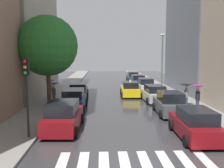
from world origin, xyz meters
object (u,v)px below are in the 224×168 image
at_px(parked_car_left_nearest, 64,117).
at_px(parked_car_left_third, 78,90).
at_px(traffic_light_left_corner, 26,80).
at_px(parked_car_right_third, 154,94).
at_px(parked_car_right_nearest, 195,124).
at_px(lamp_post_right, 162,59).
at_px(parked_car_right_fifth, 137,81).
at_px(street_tree_left, 48,46).
at_px(taxi_midroad, 130,89).
at_px(parked_car_right_sixth, 133,77).
at_px(pedestrian_by_kerb, 186,89).
at_px(parked_car_right_second, 170,104).
at_px(pedestrian_far_side, 54,88).
at_px(pedestrian_foreground, 50,84).
at_px(parked_car_right_fourth, 145,86).
at_px(parked_car_left_second, 74,100).
at_px(pedestrian_near_tree, 198,91).

bearing_deg(parked_car_left_nearest, parked_car_left_third, 3.20).
bearing_deg(traffic_light_left_corner, parked_car_right_third, 49.40).
relative_size(parked_car_left_third, parked_car_right_nearest, 1.05).
relative_size(parked_car_left_nearest, lamp_post_right, 0.70).
height_order(parked_car_right_fifth, street_tree_left, street_tree_left).
height_order(parked_car_left_nearest, taxi_midroad, parked_car_left_nearest).
relative_size(parked_car_right_third, parked_car_right_fifth, 0.91).
height_order(parked_car_right_sixth, pedestrian_by_kerb, pedestrian_by_kerb).
relative_size(taxi_midroad, lamp_post_right, 0.65).
bearing_deg(parked_car_right_third, lamp_post_right, -24.34).
distance_m(parked_car_left_nearest, parked_car_right_second, 8.46).
bearing_deg(street_tree_left, pedestrian_far_side, 82.39).
height_order(parked_car_left_nearest, pedestrian_foreground, pedestrian_foreground).
bearing_deg(parked_car_right_second, parked_car_right_fourth, 0.88).
bearing_deg(parked_car_right_third, parked_car_right_nearest, 177.79).
xyz_separation_m(street_tree_left, traffic_light_left_corner, (0.61, -8.47, -2.10)).
height_order(parked_car_right_fourth, parked_car_right_sixth, parked_car_right_fourth).
height_order(street_tree_left, traffic_light_left_corner, street_tree_left).
xyz_separation_m(parked_car_right_sixth, traffic_light_left_corner, (-9.43, -29.47, 2.52)).
height_order(parked_car_right_second, pedestrian_foreground, pedestrian_foreground).
bearing_deg(parked_car_left_second, parked_car_left_nearest, -179.71).
bearing_deg(pedestrian_by_kerb, lamp_post_right, -138.18).
xyz_separation_m(parked_car_left_third, pedestrian_far_side, (-1.90, -3.99, 0.78)).
bearing_deg(parked_car_right_third, pedestrian_far_side, 93.28).
bearing_deg(pedestrian_near_tree, parked_car_right_nearest, 96.07).
bearing_deg(pedestrian_far_side, parked_car_left_second, -160.20).
height_order(parked_car_left_second, taxi_midroad, taxi_midroad).
relative_size(parked_car_right_nearest, parked_car_right_third, 1.01).
bearing_deg(parked_car_left_second, lamp_post_right, -50.54).
relative_size(parked_car_left_nearest, parked_car_right_sixth, 1.07).
height_order(parked_car_left_third, pedestrian_foreground, pedestrian_foreground).
relative_size(parked_car_left_nearest, traffic_light_left_corner, 1.11).
bearing_deg(pedestrian_by_kerb, parked_car_right_third, -104.84).
distance_m(parked_car_right_third, parked_car_right_fifth, 12.27).
bearing_deg(street_tree_left, pedestrian_by_kerb, -3.38).
bearing_deg(parked_car_right_nearest, pedestrian_by_kerb, -14.39).
bearing_deg(pedestrian_foreground, street_tree_left, -83.47).
xyz_separation_m(parked_car_left_nearest, pedestrian_far_side, (-2.09, 8.06, 0.67)).
bearing_deg(parked_car_right_sixth, pedestrian_foreground, 148.39).
relative_size(parked_car_right_second, traffic_light_left_corner, 0.98).
xyz_separation_m(pedestrian_foreground, pedestrian_near_tree, (13.06, -5.77, 0.07)).
relative_size(parked_car_right_third, pedestrian_far_side, 2.32).
relative_size(parked_car_right_nearest, pedestrian_foreground, 2.29).
height_order(parked_car_right_sixth, lamp_post_right, lamp_post_right).
distance_m(pedestrian_by_kerb, street_tree_left, 12.58).
bearing_deg(pedestrian_foreground, taxi_midroad, 10.91).
xyz_separation_m(parked_car_right_fifth, parked_car_right_sixth, (0.13, 6.47, -0.01)).
relative_size(parked_car_left_third, parked_car_right_fourth, 1.11).
bearing_deg(parked_car_left_third, pedestrian_by_kerb, -123.00).
xyz_separation_m(parked_car_left_third, pedestrian_by_kerb, (9.90, -6.04, 0.90)).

